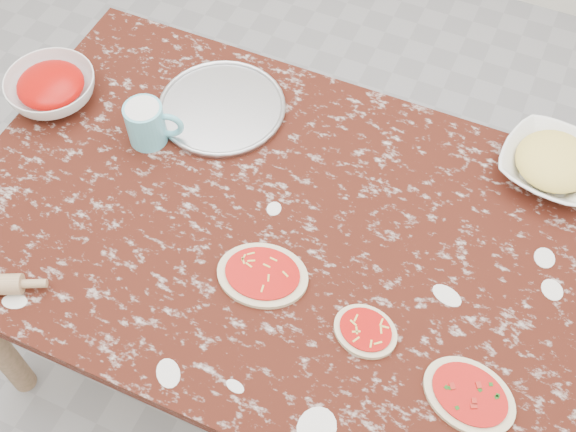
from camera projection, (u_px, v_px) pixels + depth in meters
The scene contains 9 objects.
ground at pixel (288, 354), 2.35m from camera, with size 4.00×4.00×0.00m, color gray.
worktable at pixel (288, 246), 1.79m from camera, with size 1.60×1.00×0.75m.
pizza_tray at pixel (222, 109), 1.93m from camera, with size 0.33×0.33×0.01m, color #B2B2B7.
sauce_bowl at pixel (52, 89), 1.92m from camera, with size 0.24×0.24×0.07m, color white.
cheese_bowl at pixel (552, 166), 1.79m from camera, with size 0.25×0.25×0.06m, color white.
flour_mug at pixel (147, 123), 1.83m from camera, with size 0.14×0.10×0.11m.
pizza_left at pixel (263, 275), 1.64m from camera, with size 0.23×0.20×0.02m.
pizza_mid at pixel (365, 331), 1.57m from camera, with size 0.16×0.14×0.02m.
pizza_right at pixel (469, 395), 1.49m from camera, with size 0.23×0.19×0.02m.
Camera 1 is at (0.38, -0.86, 2.20)m, focal length 45.36 mm.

